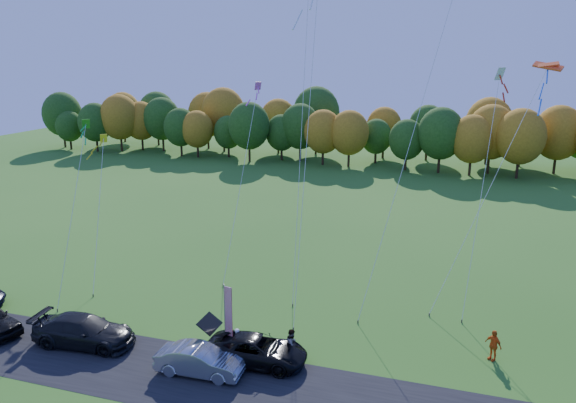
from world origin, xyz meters
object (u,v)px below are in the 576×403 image
(black_suv, at_px, (257,350))
(person_east, at_px, (493,345))
(silver_sedan, at_px, (200,360))
(feather_flag, at_px, (228,312))

(black_suv, xyz_separation_m, person_east, (12.07, 4.21, 0.11))
(black_suv, height_order, silver_sedan, silver_sedan)
(person_east, height_order, feather_flag, feather_flag)
(black_suv, relative_size, silver_sedan, 1.18)
(black_suv, distance_m, silver_sedan, 3.08)
(silver_sedan, distance_m, person_east, 15.73)
(silver_sedan, distance_m, feather_flag, 3.03)
(black_suv, distance_m, feather_flag, 2.59)
(black_suv, distance_m, person_east, 12.78)
(person_east, distance_m, feather_flag, 14.51)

